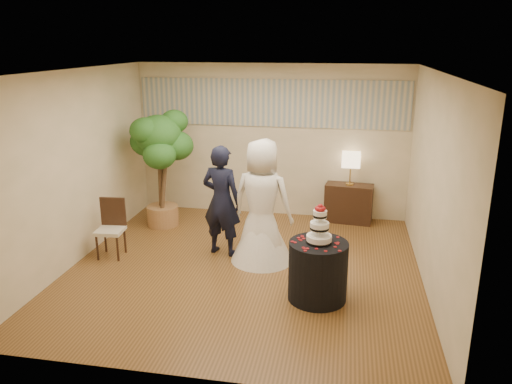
% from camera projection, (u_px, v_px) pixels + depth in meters
% --- Properties ---
extents(floor, '(5.00, 5.00, 0.00)m').
position_uv_depth(floor, '(244.00, 268.00, 7.25)').
color(floor, brown).
rests_on(floor, ground).
extents(ceiling, '(5.00, 5.00, 0.00)m').
position_uv_depth(ceiling, '(243.00, 71.00, 6.44)').
color(ceiling, white).
rests_on(ceiling, wall_back).
extents(wall_back, '(5.00, 0.06, 2.80)m').
position_uv_depth(wall_back, '(271.00, 141.00, 9.20)').
color(wall_back, beige).
rests_on(wall_back, ground).
extents(wall_front, '(5.00, 0.06, 2.80)m').
position_uv_depth(wall_front, '(187.00, 246.00, 4.50)').
color(wall_front, beige).
rests_on(wall_front, ground).
extents(wall_left, '(0.06, 5.00, 2.80)m').
position_uv_depth(wall_left, '(76.00, 168.00, 7.28)').
color(wall_left, beige).
rests_on(wall_left, ground).
extents(wall_right, '(0.06, 5.00, 2.80)m').
position_uv_depth(wall_right, '(434.00, 185.00, 6.42)').
color(wall_right, beige).
rests_on(wall_right, ground).
extents(mural_border, '(4.90, 0.02, 0.85)m').
position_uv_depth(mural_border, '(271.00, 103.00, 8.98)').
color(mural_border, '#A8AB9D').
rests_on(mural_border, wall_back).
extents(groom, '(0.70, 0.54, 1.71)m').
position_uv_depth(groom, '(222.00, 201.00, 7.54)').
color(groom, black).
rests_on(groom, floor).
extents(bride, '(1.08, 1.08, 1.86)m').
position_uv_depth(bride, '(262.00, 201.00, 7.27)').
color(bride, white).
rests_on(bride, floor).
extents(cake_table, '(0.92, 0.92, 0.77)m').
position_uv_depth(cake_table, '(318.00, 271.00, 6.30)').
color(cake_table, black).
rests_on(cake_table, floor).
extents(wedding_cake, '(0.32, 0.32, 0.51)m').
position_uv_depth(wedding_cake, '(320.00, 224.00, 6.12)').
color(wedding_cake, white).
rests_on(wedding_cake, cake_table).
extents(console, '(0.88, 0.47, 0.70)m').
position_uv_depth(console, '(349.00, 203.00, 9.05)').
color(console, black).
rests_on(console, floor).
extents(table_lamp, '(0.32, 0.32, 0.58)m').
position_uv_depth(table_lamp, '(351.00, 169.00, 8.86)').
color(table_lamp, beige).
rests_on(table_lamp, console).
extents(ficus_tree, '(1.39, 1.39, 2.09)m').
position_uv_depth(ficus_tree, '(160.00, 169.00, 8.68)').
color(ficus_tree, '#296020').
rests_on(ficus_tree, floor).
extents(side_chair, '(0.44, 0.46, 0.89)m').
position_uv_depth(side_chair, '(110.00, 229.00, 7.54)').
color(side_chair, black).
rests_on(side_chair, floor).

